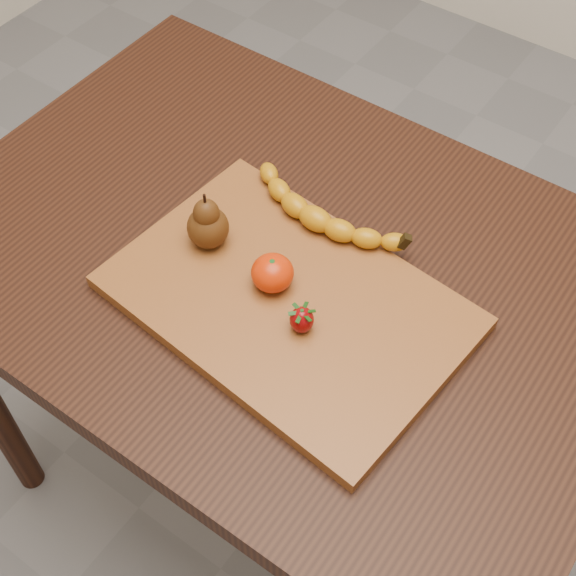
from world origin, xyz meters
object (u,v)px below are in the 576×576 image
Objects in this scene: table at (283,299)px; pear at (207,219)px; mandarin at (272,273)px; cutting_board at (288,302)px.

table is 11.21× the size of pear.
mandarin is at bearing -65.38° from table.
table is 0.16m from mandarin.
mandarin is (0.11, -0.01, -0.02)m from pear.
pear is (-0.09, -0.05, 0.16)m from table.
cutting_board is 5.04× the size of pear.
cutting_board is 0.04m from mandarin.
cutting_board is 0.15m from pear.
cutting_board is at bearing -11.66° from mandarin.
table is 2.22× the size of cutting_board.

